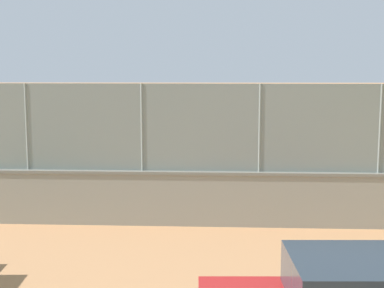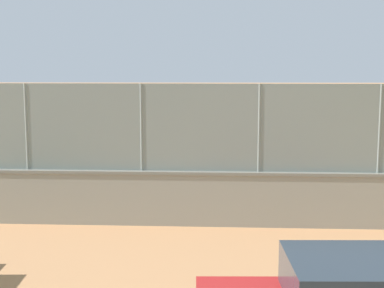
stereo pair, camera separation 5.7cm
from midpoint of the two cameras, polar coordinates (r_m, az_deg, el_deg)
ground_plane at (r=27.70m, az=1.92°, el=-0.69°), size 260.00×260.00×0.00m
perimeter_wall at (r=14.68m, az=-5.23°, el=-5.52°), size 24.97×1.04×1.46m
fence_panel_on_wall at (r=14.36m, az=-5.33°, el=1.73°), size 24.53×0.67×2.28m
player_baseline_waiting at (r=29.40m, az=-1.82°, el=1.55°), size 0.71×1.22×1.51m
player_at_service_line at (r=17.98m, az=6.58°, el=-2.33°), size 0.96×0.67×1.63m
sports_ball at (r=26.88m, az=-0.23°, el=1.73°), size 0.12×0.12×0.12m
spare_ball_by_wall at (r=16.13m, az=15.90°, el=-6.94°), size 0.18×0.18×0.18m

